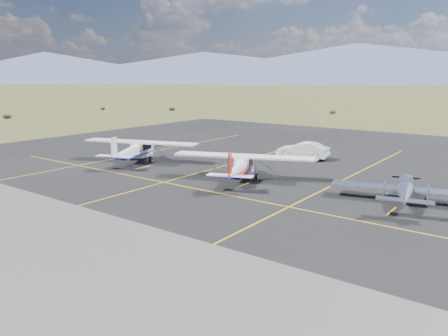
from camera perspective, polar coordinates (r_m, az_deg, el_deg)
ground at (r=32.66m, az=16.56°, el=-3.04°), size 1600.00×1600.00×0.00m
apron at (r=35.53m, az=5.93°, el=-1.40°), size 72.00×72.00×0.02m
aircraft_low_wing at (r=30.63m, az=22.61°, el=-2.53°), size 7.05×9.65×2.09m
aircraft_cessna at (r=34.24m, az=2.19°, el=0.34°), size 8.14×11.12×2.89m
aircraft_plain at (r=42.34m, az=-11.58°, el=2.39°), size 8.00×11.46×2.94m
sedan at (r=44.29m, az=10.25°, el=2.27°), size 2.70×5.38×1.69m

